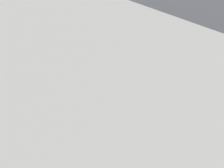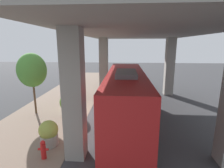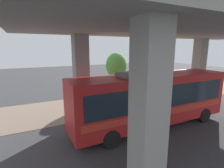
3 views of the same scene
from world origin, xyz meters
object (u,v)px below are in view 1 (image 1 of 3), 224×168
at_px(fire_hydrant, 107,70).
at_px(planter_middle, 149,99).
at_px(street_tree_near, 189,54).
at_px(bus, 78,92).
at_px(planter_front, 115,73).

bearing_deg(fire_hydrant, planter_middle, 94.63).
bearing_deg(street_tree_near, bus, -8.65).
relative_size(fire_hydrant, planter_front, 0.67).
height_order(fire_hydrant, planter_front, planter_front).
xyz_separation_m(planter_front, street_tree_near, (-2.95, 4.29, 2.73)).
height_order(bus, planter_middle, bus).
xyz_separation_m(bus, planter_front, (-4.07, -3.23, -1.33)).
relative_size(planter_front, planter_middle, 0.81).
height_order(planter_front, planter_middle, planter_middle).
bearing_deg(planter_front, fire_hydrant, -79.52).
bearing_deg(bus, planter_middle, 165.84).
bearing_deg(planter_middle, bus, -14.16).
relative_size(bus, planter_front, 7.76).
bearing_deg(fire_hydrant, street_tree_near, 120.24).
height_order(bus, planter_front, bus).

